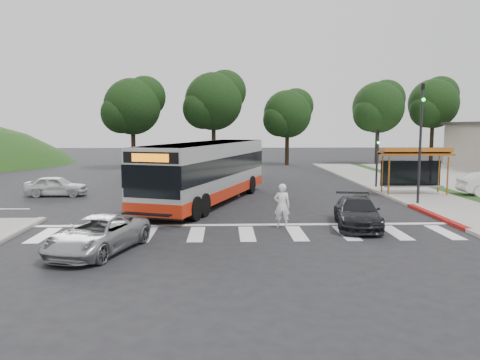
{
  "coord_description": "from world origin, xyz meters",
  "views": [
    {
      "loc": [
        -0.88,
        -23.21,
        4.27
      ],
      "look_at": [
        -0.11,
        -0.13,
        1.6
      ],
      "focal_mm": 35.0,
      "sensor_mm": 36.0,
      "label": 1
    }
  ],
  "objects_px": {
    "transit_bus": "(207,173)",
    "pedestrian": "(282,206)",
    "silver_suv_south": "(98,235)",
    "dark_sedan": "(357,212)"
  },
  "relations": [
    {
      "from": "pedestrian",
      "to": "silver_suv_south",
      "type": "bearing_deg",
      "value": 34.54
    },
    {
      "from": "transit_bus",
      "to": "silver_suv_south",
      "type": "xyz_separation_m",
      "value": [
        -3.33,
        -10.29,
        -1.07
      ]
    },
    {
      "from": "dark_sedan",
      "to": "silver_suv_south",
      "type": "relative_size",
      "value": 0.99
    },
    {
      "from": "dark_sedan",
      "to": "silver_suv_south",
      "type": "xyz_separation_m",
      "value": [
        -9.93,
        -3.72,
        -0.02
      ]
    },
    {
      "from": "silver_suv_south",
      "to": "transit_bus",
      "type": "bearing_deg",
      "value": 89.58
    },
    {
      "from": "transit_bus",
      "to": "pedestrian",
      "type": "xyz_separation_m",
      "value": [
        3.39,
        -6.57,
        -0.74
      ]
    },
    {
      "from": "transit_bus",
      "to": "silver_suv_south",
      "type": "relative_size",
      "value": 2.96
    },
    {
      "from": "transit_bus",
      "to": "dark_sedan",
      "type": "relative_size",
      "value": 2.98
    },
    {
      "from": "transit_bus",
      "to": "pedestrian",
      "type": "relative_size",
      "value": 6.93
    },
    {
      "from": "transit_bus",
      "to": "dark_sedan",
      "type": "height_order",
      "value": "transit_bus"
    }
  ]
}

